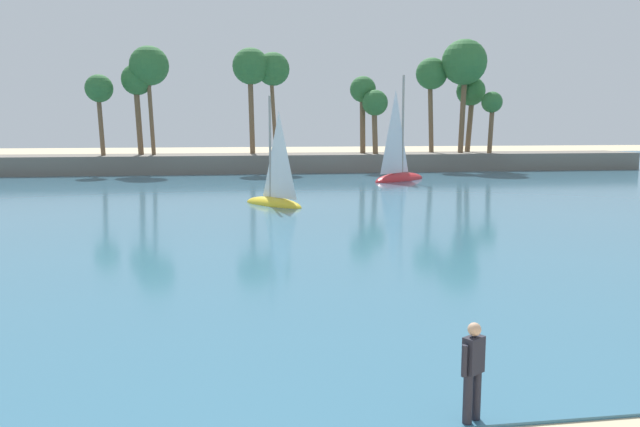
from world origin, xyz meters
TOP-DOWN VIEW (x-y plane):
  - sea at (0.00, 52.91)m, footprint 220.00×93.42m
  - palm_headland at (2.12, 59.78)m, footprint 83.05×6.15m
  - person_at_waterline at (2.81, 6.36)m, footprint 0.48×0.35m
  - sailboat_toward_headland at (13.47, 48.18)m, footprint 6.15×5.61m
  - sailboat_far_left at (1.88, 33.52)m, footprint 3.83×4.57m

SIDE VIEW (x-z plane):
  - sea at x=0.00m, z-range 0.00..0.06m
  - sailboat_far_left at x=1.88m, z-range -2.69..4.02m
  - person_at_waterline at x=2.81m, z-range 0.06..1.73m
  - sailboat_toward_headland at x=13.47m, z-range -3.75..5.55m
  - palm_headland at x=2.12m, z-range -2.94..10.31m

